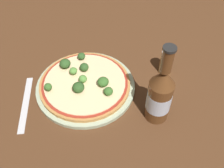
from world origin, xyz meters
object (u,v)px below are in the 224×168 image
pizza (85,83)px  fork (26,103)px  pepper_shaker (166,62)px  beer_bottle (160,95)px

pizza → fork: size_ratio=1.34×
pepper_shaker → fork: 0.43m
beer_bottle → pizza: bearing=150.3°
pizza → beer_bottle: size_ratio=1.11×
pepper_shaker → fork: bearing=-165.9°
beer_bottle → pepper_shaker: (0.06, 0.16, -0.05)m
pepper_shaker → fork: pepper_shaker is taller
pepper_shaker → pizza: bearing=-167.7°
pizza → fork: bearing=-163.2°
pizza → pepper_shaker: bearing=12.3°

